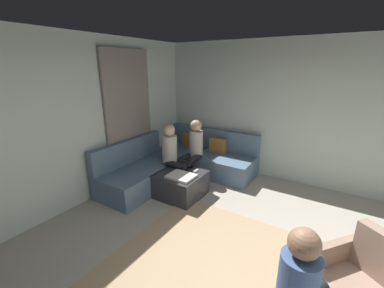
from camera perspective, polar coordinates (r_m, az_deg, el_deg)
wall_back at (r=5.02m, az=24.61°, el=6.28°), size 6.00×0.12×2.70m
wall_left at (r=4.17m, az=-28.37°, el=3.70°), size 0.12×6.00×2.70m
curtain_panel at (r=4.86m, az=-14.35°, el=5.81°), size 0.06×1.10×2.50m
area_rug at (r=3.13m, az=8.10°, el=-27.17°), size 2.60×2.20×0.01m
sectional_couch at (r=5.09m, az=-2.81°, el=-4.57°), size 2.10×2.55×0.87m
ottoman at (r=4.40m, az=-2.67°, el=-9.30°), size 0.76×0.76×0.42m
folded_blanket at (r=4.16m, az=-2.53°, el=-7.45°), size 0.44×0.36×0.04m
coffee_mug at (r=4.54m, az=-3.70°, el=-4.85°), size 0.08×0.08×0.10m
game_remote at (r=4.38m, az=0.88°, el=-6.19°), size 0.05×0.15×0.02m
person_on_couch_back at (r=4.85m, az=0.29°, el=-0.93°), size 0.30×0.60×1.20m
person_on_couch_side at (r=4.57m, az=-4.24°, el=-2.18°), size 0.60×0.30×1.20m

